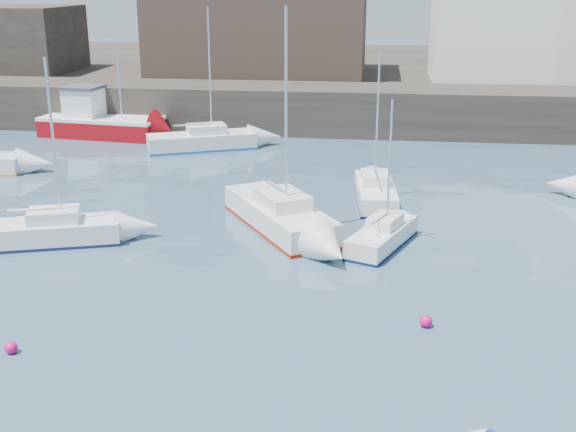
# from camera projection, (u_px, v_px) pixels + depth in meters

# --- Properties ---
(quay_wall) EXTENTS (90.00, 5.00, 3.00)m
(quay_wall) POSITION_uv_depth(u_px,v_px,m) (330.00, 109.00, 48.56)
(quay_wall) COLOR #28231E
(quay_wall) RESTS_ON ground
(land_strip) EXTENTS (90.00, 32.00, 2.80)m
(land_strip) POSITION_uv_depth(u_px,v_px,m) (343.00, 76.00, 65.54)
(land_strip) COLOR #28231E
(land_strip) RESTS_ON ground
(bldg_east_d) EXTENTS (11.14, 11.14, 8.95)m
(bldg_east_d) POSITION_uv_depth(u_px,v_px,m) (491.00, 15.00, 51.55)
(bldg_east_d) COLOR white
(bldg_east_d) RESTS_ON land_strip
(warehouse) EXTENTS (16.40, 10.40, 7.60)m
(warehouse) POSITION_uv_depth(u_px,v_px,m) (260.00, 23.00, 55.17)
(warehouse) COLOR #3D2D26
(warehouse) RESTS_ON land_strip
(fishing_boat) EXTENTS (8.22, 3.97, 5.23)m
(fishing_boat) POSITION_uv_depth(u_px,v_px,m) (98.00, 121.00, 47.19)
(fishing_boat) COLOR maroon
(fishing_boat) RESTS_ON ground
(sailboat_a) EXTENTS (5.82, 3.39, 7.21)m
(sailboat_a) POSITION_uv_depth(u_px,v_px,m) (49.00, 231.00, 28.25)
(sailboat_a) COLOR white
(sailboat_a) RESTS_ON ground
(sailboat_b) EXTENTS (5.61, 7.07, 8.96)m
(sailboat_b) POSITION_uv_depth(u_px,v_px,m) (280.00, 214.00, 30.00)
(sailboat_b) COLOR white
(sailboat_b) RESTS_ON ground
(sailboat_c) EXTENTS (2.90, 4.50, 5.66)m
(sailboat_c) POSITION_uv_depth(u_px,v_px,m) (382.00, 236.00, 27.97)
(sailboat_c) COLOR white
(sailboat_c) RESTS_ON ground
(sailboat_f) EXTENTS (2.12, 5.37, 6.82)m
(sailboat_f) POSITION_uv_depth(u_px,v_px,m) (375.00, 192.00, 33.54)
(sailboat_f) COLOR white
(sailboat_f) RESTS_ON ground
(sailboat_h) EXTENTS (6.78, 4.51, 8.35)m
(sailboat_h) POSITION_uv_depth(u_px,v_px,m) (202.00, 140.00, 43.71)
(sailboat_h) COLOR white
(sailboat_h) RESTS_ON ground
(buoy_near) EXTENTS (0.36, 0.36, 0.36)m
(buoy_near) POSITION_uv_depth(u_px,v_px,m) (12.00, 353.00, 20.14)
(buoy_near) COLOR #DF0A68
(buoy_near) RESTS_ON ground
(buoy_mid) EXTENTS (0.39, 0.39, 0.39)m
(buoy_mid) POSITION_uv_depth(u_px,v_px,m) (426.00, 327.00, 21.66)
(buoy_mid) COLOR #DF0A68
(buoy_mid) RESTS_ON ground
(buoy_far) EXTENTS (0.43, 0.43, 0.43)m
(buoy_far) POSITION_uv_depth(u_px,v_px,m) (325.00, 238.00, 29.00)
(buoy_far) COLOR #DF0A68
(buoy_far) RESTS_ON ground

